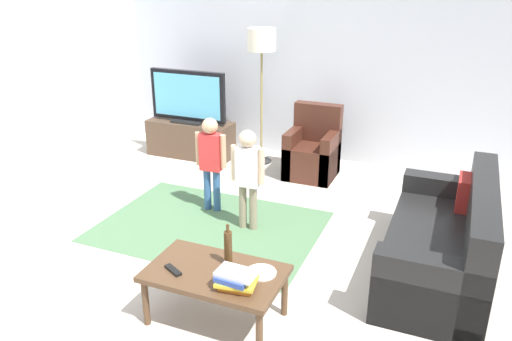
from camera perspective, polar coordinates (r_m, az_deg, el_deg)
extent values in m
plane|color=beige|center=(4.69, -2.87, -9.92)|extent=(7.80, 7.80, 0.00)
cube|color=silver|center=(6.91, 7.88, 12.25)|extent=(6.00, 0.12, 2.70)
cube|color=#4C724C|center=(5.25, -5.22, -6.26)|extent=(2.20, 1.60, 0.01)
cube|color=#4C3828|center=(7.18, -7.35, 3.58)|extent=(1.20, 0.44, 0.50)
cube|color=black|center=(7.18, -7.49, 2.33)|extent=(1.10, 0.32, 0.03)
cube|color=black|center=(7.08, -7.53, 5.57)|extent=(0.44, 0.28, 0.03)
cube|color=black|center=(7.00, -7.67, 8.37)|extent=(1.10, 0.07, 0.68)
cube|color=#59B2D8|center=(6.97, -7.83, 8.30)|extent=(1.00, 0.01, 0.58)
cube|color=black|center=(4.64, 19.57, -8.67)|extent=(0.80, 1.80, 0.42)
cube|color=black|center=(4.54, 23.68, -6.79)|extent=(0.20, 1.80, 0.86)
cube|color=black|center=(3.90, 18.81, -13.13)|extent=(0.80, 0.20, 0.60)
cube|color=black|center=(5.31, 20.35, -3.70)|extent=(0.80, 0.20, 0.60)
cube|color=#B22823|center=(4.98, 22.26, -2.39)|extent=(0.10, 0.32, 0.32)
cube|color=#472319|center=(6.43, 6.27, 1.08)|extent=(0.60, 0.60, 0.42)
cube|color=#472319|center=(6.55, 6.91, 3.67)|extent=(0.60, 0.16, 0.90)
cube|color=#472319|center=(6.47, 4.26, 2.12)|extent=(0.12, 0.60, 0.60)
cube|color=#472319|center=(6.34, 8.37, 1.55)|extent=(0.12, 0.60, 0.60)
cylinder|color=#262626|center=(6.96, 0.59, 1.09)|extent=(0.28, 0.28, 0.02)
cylinder|color=#99844C|center=(6.74, 0.61, 7.08)|extent=(0.03, 0.03, 1.50)
cylinder|color=silver|center=(6.57, 0.64, 14.53)|extent=(0.36, 0.36, 0.28)
cylinder|color=#33598C|center=(5.53, -5.49, -2.10)|extent=(0.08, 0.08, 0.47)
cylinder|color=#33598C|center=(5.49, -4.44, -2.27)|extent=(0.08, 0.08, 0.47)
cube|color=red|center=(5.35, -5.11, 2.09)|extent=(0.23, 0.13, 0.40)
sphere|color=tan|center=(5.26, -5.21, 5.02)|extent=(0.17, 0.17, 0.17)
cylinder|color=tan|center=(5.40, -6.49, 2.47)|extent=(0.06, 0.06, 0.36)
cylinder|color=tan|center=(5.29, -3.72, 2.12)|extent=(0.06, 0.06, 0.36)
cylinder|color=gray|center=(5.12, -1.49, -4.03)|extent=(0.08, 0.08, 0.47)
cylinder|color=gray|center=(5.08, -0.33, -4.23)|extent=(0.08, 0.08, 0.47)
cube|color=white|center=(4.93, -0.94, 0.44)|extent=(0.23, 0.13, 0.40)
sphere|color=beige|center=(4.83, -0.96, 3.60)|extent=(0.17, 0.17, 0.17)
cylinder|color=beige|center=(4.97, -2.47, 0.88)|extent=(0.06, 0.06, 0.36)
cylinder|color=beige|center=(4.87, 0.61, 0.44)|extent=(0.06, 0.06, 0.36)
cube|color=#513823|center=(3.76, -4.61, -11.47)|extent=(1.00, 0.60, 0.04)
cylinder|color=#513823|center=(3.91, -12.31, -14.29)|extent=(0.05, 0.05, 0.38)
cylinder|color=#513823|center=(3.55, 0.38, -17.92)|extent=(0.05, 0.05, 0.38)
cylinder|color=#513823|center=(4.25, -8.47, -10.78)|extent=(0.05, 0.05, 0.38)
cylinder|color=#513823|center=(3.92, 3.24, -13.60)|extent=(0.05, 0.05, 0.38)
cube|color=orange|center=(3.56, -2.15, -12.77)|extent=(0.25, 0.18, 0.04)
cube|color=yellow|center=(3.55, -2.17, -12.32)|extent=(0.30, 0.24, 0.02)
cube|color=#334CA5|center=(3.54, -2.38, -11.81)|extent=(0.23, 0.22, 0.04)
cube|color=white|center=(3.51, -2.22, -11.47)|extent=(0.28, 0.18, 0.03)
cylinder|color=#4C3319|center=(3.75, -3.15, -8.74)|extent=(0.06, 0.06, 0.27)
cylinder|color=#4C3319|center=(3.67, -3.20, -6.51)|extent=(0.02, 0.02, 0.06)
cube|color=black|center=(3.78, -9.31, -11.00)|extent=(0.17, 0.12, 0.02)
cylinder|color=white|center=(3.71, 0.59, -11.41)|extent=(0.22, 0.22, 0.02)
cube|color=silver|center=(3.70, 0.88, -11.33)|extent=(0.14, 0.08, 0.01)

